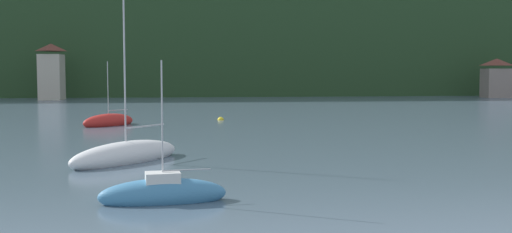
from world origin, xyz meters
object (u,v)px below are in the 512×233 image
object	(u,v)px
mooring_buoy_mid	(221,120)
sailboat_mid_5	(163,194)
sailboat_mid_4	(126,155)
shore_building_west	(52,73)
shore_building_westcentral	(496,79)
sailboat_far_3	(109,122)

from	to	relation	value
mooring_buoy_mid	sailboat_mid_5	bearing A→B (deg)	-96.29
sailboat_mid_4	shore_building_west	bearing A→B (deg)	-125.55
shore_building_westcentral	mooring_buoy_mid	world-z (taller)	shore_building_westcentral
shore_building_westcentral	sailboat_far_3	distance (m)	70.15
shore_building_westcentral	shore_building_west	bearing A→B (deg)	179.50
sailboat_far_3	sailboat_mid_5	distance (m)	30.41
sailboat_mid_5	mooring_buoy_mid	world-z (taller)	sailboat_mid_5
shore_building_west	mooring_buoy_mid	world-z (taller)	shore_building_west
shore_building_westcentral	sailboat_mid_5	bearing A→B (deg)	-124.22
shore_building_west	shore_building_westcentral	bearing A→B (deg)	-0.50
shore_building_westcentral	sailboat_far_3	size ratio (longest dim) A/B	1.12
sailboat_mid_4	mooring_buoy_mid	size ratio (longest dim) A/B	15.93
shore_building_west	sailboat_mid_4	distance (m)	66.31
shore_building_westcentral	sailboat_mid_4	world-z (taller)	sailboat_mid_4
shore_building_west	sailboat_mid_5	xyz separation A→B (m)	(19.19, -73.65, -3.73)
shore_building_westcentral	sailboat_far_3	xyz separation A→B (m)	(-55.24, -43.16, -2.71)
shore_building_west	mooring_buoy_mid	bearing A→B (deg)	-59.76
sailboat_far_3	shore_building_west	bearing A→B (deg)	-117.81
shore_building_west	mooring_buoy_mid	distance (m)	45.77
shore_building_west	sailboat_far_3	size ratio (longest dim) A/B	1.50
sailboat_mid_4	sailboat_mid_5	size ratio (longest dim) A/B	1.75
shore_building_west	sailboat_mid_4	xyz separation A→B (m)	(16.99, -63.98, -3.70)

